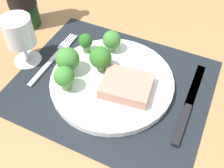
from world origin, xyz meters
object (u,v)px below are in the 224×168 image
at_px(steak, 127,86).
at_px(knife, 188,108).
at_px(wine_glass, 19,34).
at_px(fork, 54,57).
at_px(plate, 112,81).

relative_size(steak, knife, 0.44).
distance_m(steak, wine_glass, 0.26).
distance_m(knife, wine_glass, 0.39).
bearing_deg(fork, plate, -8.31).
distance_m(plate, steak, 0.05).
bearing_deg(fork, wine_glass, -154.66).
height_order(fork, wine_glass, wine_glass).
bearing_deg(wine_glass, fork, 28.60).
relative_size(steak, fork, 0.52).
bearing_deg(wine_glass, knife, 3.23).
bearing_deg(steak, wine_glass, -179.62).
relative_size(fork, wine_glass, 1.61).
bearing_deg(plate, wine_glass, -175.66).
xyz_separation_m(plate, knife, (0.17, 0.01, -0.00)).
relative_size(fork, knife, 0.83).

